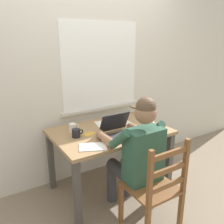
{
  "coord_description": "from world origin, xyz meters",
  "views": [
    {
      "loc": [
        -1.28,
        -2.1,
        1.71
      ],
      "look_at": [
        -0.0,
        -0.05,
        0.95
      ],
      "focal_mm": 39.0,
      "sensor_mm": 36.0,
      "label": 1
    }
  ],
  "objects_px": {
    "wooden_chair": "(156,189)",
    "book_stack_main": "(115,121)",
    "coffee_mug_white": "(73,128)",
    "coffee_mug_spare": "(150,126)",
    "laptop": "(120,131)",
    "desk": "(110,138)",
    "computer_mouse": "(142,131)",
    "landscape_photo_print": "(89,134)",
    "seated_person": "(136,153)",
    "coffee_mug_dark": "(76,133)"
  },
  "relations": [
    {
      "from": "coffee_mug_spare",
      "to": "computer_mouse",
      "type": "bearing_deg",
      "value": -173.6
    },
    {
      "from": "seated_person",
      "to": "wooden_chair",
      "type": "xyz_separation_m",
      "value": [
        -0.0,
        -0.28,
        -0.22
      ]
    },
    {
      "from": "landscape_photo_print",
      "to": "computer_mouse",
      "type": "bearing_deg",
      "value": -46.23
    },
    {
      "from": "laptop",
      "to": "desk",
      "type": "bearing_deg",
      "value": 93.25
    },
    {
      "from": "laptop",
      "to": "landscape_photo_print",
      "type": "height_order",
      "value": "laptop"
    },
    {
      "from": "seated_person",
      "to": "coffee_mug_white",
      "type": "bearing_deg",
      "value": 117.58
    },
    {
      "from": "coffee_mug_white",
      "to": "book_stack_main",
      "type": "bearing_deg",
      "value": -2.24
    },
    {
      "from": "laptop",
      "to": "coffee_mug_dark",
      "type": "xyz_separation_m",
      "value": [
        -0.39,
        0.2,
        -0.01
      ]
    },
    {
      "from": "computer_mouse",
      "to": "book_stack_main",
      "type": "distance_m",
      "value": 0.4
    },
    {
      "from": "wooden_chair",
      "to": "book_stack_main",
      "type": "xyz_separation_m",
      "value": [
        0.17,
        0.92,
        0.31
      ]
    },
    {
      "from": "desk",
      "to": "seated_person",
      "type": "relative_size",
      "value": 1.0
    },
    {
      "from": "computer_mouse",
      "to": "coffee_mug_white",
      "type": "height_order",
      "value": "coffee_mug_white"
    },
    {
      "from": "desk",
      "to": "wooden_chair",
      "type": "xyz_separation_m",
      "value": [
        -0.01,
        -0.77,
        -0.18
      ]
    },
    {
      "from": "wooden_chair",
      "to": "coffee_mug_spare",
      "type": "distance_m",
      "value": 0.74
    },
    {
      "from": "coffee_mug_dark",
      "to": "book_stack_main",
      "type": "relative_size",
      "value": 0.69
    },
    {
      "from": "desk",
      "to": "computer_mouse",
      "type": "height_order",
      "value": "computer_mouse"
    },
    {
      "from": "laptop",
      "to": "coffee_mug_spare",
      "type": "distance_m",
      "value": 0.37
    },
    {
      "from": "computer_mouse",
      "to": "coffee_mug_spare",
      "type": "xyz_separation_m",
      "value": [
        0.13,
        0.01,
        0.03
      ]
    },
    {
      "from": "coffee_mug_white",
      "to": "coffee_mug_spare",
      "type": "xyz_separation_m",
      "value": [
        0.73,
        -0.4,
        0.0
      ]
    },
    {
      "from": "wooden_chair",
      "to": "laptop",
      "type": "relative_size",
      "value": 2.8
    },
    {
      "from": "coffee_mug_dark",
      "to": "coffee_mug_spare",
      "type": "xyz_separation_m",
      "value": [
        0.76,
        -0.25,
        0.0
      ]
    },
    {
      "from": "computer_mouse",
      "to": "coffee_mug_white",
      "type": "xyz_separation_m",
      "value": [
        -0.6,
        0.42,
        0.03
      ]
    },
    {
      "from": "coffee_mug_spare",
      "to": "landscape_photo_print",
      "type": "bearing_deg",
      "value": 157.97
    },
    {
      "from": "laptop",
      "to": "coffee_mug_dark",
      "type": "height_order",
      "value": "laptop"
    },
    {
      "from": "coffee_mug_dark",
      "to": "coffee_mug_white",
      "type": "bearing_deg",
      "value": 79.43
    },
    {
      "from": "computer_mouse",
      "to": "wooden_chair",
      "type": "bearing_deg",
      "value": -115.83
    },
    {
      "from": "landscape_photo_print",
      "to": "laptop",
      "type": "bearing_deg",
      "value": -56.03
    },
    {
      "from": "wooden_chair",
      "to": "laptop",
      "type": "xyz_separation_m",
      "value": [
        0.02,
        0.59,
        0.33
      ]
    },
    {
      "from": "wooden_chair",
      "to": "laptop",
      "type": "distance_m",
      "value": 0.68
    },
    {
      "from": "coffee_mug_spare",
      "to": "landscape_photo_print",
      "type": "xyz_separation_m",
      "value": [
        -0.62,
        0.25,
        -0.04
      ]
    },
    {
      "from": "coffee_mug_spare",
      "to": "seated_person",
      "type": "bearing_deg",
      "value": -145.7
    },
    {
      "from": "laptop",
      "to": "coffee_mug_white",
      "type": "xyz_separation_m",
      "value": [
        -0.36,
        0.35,
        -0.01
      ]
    },
    {
      "from": "wooden_chair",
      "to": "coffee_mug_spare",
      "type": "bearing_deg",
      "value": 54.7
    },
    {
      "from": "seated_person",
      "to": "computer_mouse",
      "type": "xyz_separation_m",
      "value": [
        0.26,
        0.25,
        0.07
      ]
    },
    {
      "from": "wooden_chair",
      "to": "coffee_mug_dark",
      "type": "relative_size",
      "value": 7.52
    },
    {
      "from": "desk",
      "to": "coffee_mug_spare",
      "type": "bearing_deg",
      "value": -31.3
    },
    {
      "from": "seated_person",
      "to": "coffee_mug_dark",
      "type": "distance_m",
      "value": 0.64
    },
    {
      "from": "coffee_mug_white",
      "to": "coffee_mug_spare",
      "type": "height_order",
      "value": "coffee_mug_spare"
    },
    {
      "from": "computer_mouse",
      "to": "coffee_mug_dark",
      "type": "relative_size",
      "value": 0.82
    },
    {
      "from": "coffee_mug_white",
      "to": "coffee_mug_dark",
      "type": "xyz_separation_m",
      "value": [
        -0.03,
        -0.15,
        -0.0
      ]
    },
    {
      "from": "landscape_photo_print",
      "to": "wooden_chair",
      "type": "bearing_deg",
      "value": -91.37
    },
    {
      "from": "desk",
      "to": "coffee_mug_spare",
      "type": "xyz_separation_m",
      "value": [
        0.38,
        -0.23,
        0.14
      ]
    },
    {
      "from": "coffee_mug_white",
      "to": "book_stack_main",
      "type": "relative_size",
      "value": 0.63
    },
    {
      "from": "wooden_chair",
      "to": "landscape_photo_print",
      "type": "xyz_separation_m",
      "value": [
        -0.23,
        0.79,
        0.28
      ]
    },
    {
      "from": "desk",
      "to": "computer_mouse",
      "type": "xyz_separation_m",
      "value": [
        0.25,
        -0.24,
        0.11
      ]
    },
    {
      "from": "desk",
      "to": "laptop",
      "type": "height_order",
      "value": "laptop"
    },
    {
      "from": "desk",
      "to": "coffee_mug_spare",
      "type": "height_order",
      "value": "coffee_mug_spare"
    },
    {
      "from": "landscape_photo_print",
      "to": "coffee_mug_dark",
      "type": "bearing_deg",
      "value": 163.33
    },
    {
      "from": "seated_person",
      "to": "coffee_mug_white",
      "type": "xyz_separation_m",
      "value": [
        -0.35,
        0.66,
        0.1
      ]
    },
    {
      "from": "coffee_mug_white",
      "to": "landscape_photo_print",
      "type": "bearing_deg",
      "value": -53.51
    }
  ]
}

